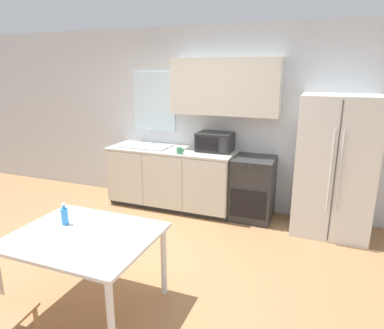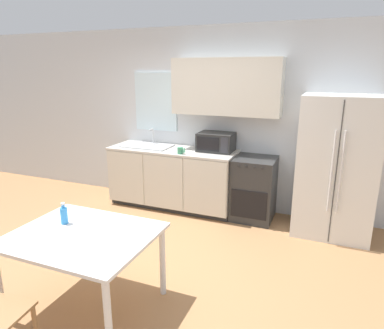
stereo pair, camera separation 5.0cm
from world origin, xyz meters
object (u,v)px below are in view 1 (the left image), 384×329
object	(u,v)px
coffee_mug	(180,151)
microwave	(215,142)
refrigerator	(335,166)
oven_range	(253,188)
drink_bottle	(65,216)
dining_table	(84,244)

from	to	relation	value
coffee_mug	microwave	bearing A→B (deg)	40.94
refrigerator	oven_range	bearing A→B (deg)	176.76
oven_range	drink_bottle	bearing A→B (deg)	-117.45
oven_range	drink_bottle	size ratio (longest dim) A/B	4.40
oven_range	microwave	xyz separation A→B (m)	(-0.61, 0.08, 0.62)
oven_range	dining_table	distance (m)	2.67
coffee_mug	drink_bottle	distance (m)	2.13
refrigerator	drink_bottle	size ratio (longest dim) A/B	8.83
oven_range	coffee_mug	xyz separation A→B (m)	(-1.02, -0.28, 0.53)
dining_table	coffee_mug	bearing A→B (deg)	91.59
oven_range	dining_table	xyz separation A→B (m)	(-0.95, -2.49, 0.19)
microwave	dining_table	distance (m)	2.63
refrigerator	microwave	bearing A→B (deg)	175.15
refrigerator	coffee_mug	world-z (taller)	refrigerator
oven_range	coffee_mug	distance (m)	1.18
oven_range	coffee_mug	size ratio (longest dim) A/B	8.15
oven_range	microwave	world-z (taller)	microwave
refrigerator	microwave	size ratio (longest dim) A/B	3.50
refrigerator	coffee_mug	distance (m)	2.07
microwave	dining_table	xyz separation A→B (m)	(-0.35, -2.57, -0.42)
coffee_mug	dining_table	distance (m)	2.24
microwave	coffee_mug	bearing A→B (deg)	-139.06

